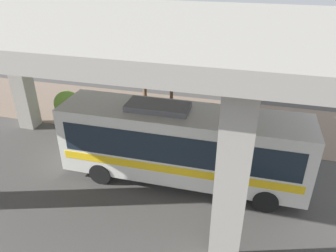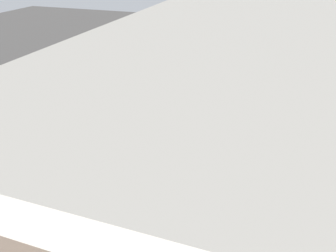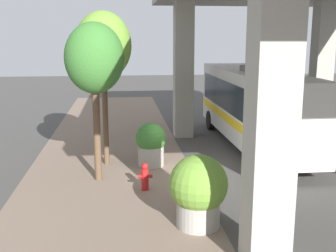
{
  "view_description": "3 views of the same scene",
  "coord_description": "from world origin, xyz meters",
  "px_view_note": "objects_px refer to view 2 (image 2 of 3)",
  "views": [
    {
      "loc": [
        15.03,
        6.19,
        9.23
      ],
      "look_at": [
        0.31,
        2.32,
        1.01
      ],
      "focal_mm": 35.0,
      "sensor_mm": 36.0,
      "label": 1
    },
    {
      "loc": [
        4.5,
        -11.79,
        9.17
      ],
      "look_at": [
        0.07,
        0.92,
        1.89
      ],
      "focal_mm": 35.0,
      "sensor_mm": 36.0,
      "label": 2
    },
    {
      "loc": [
        -2.53,
        -14.18,
        4.85
      ],
      "look_at": [
        -0.62,
        2.73,
        1.23
      ],
      "focal_mm": 45.0,
      "sensor_mm": 36.0,
      "label": 3
    }
  ],
  "objects_px": {
    "bus": "(246,110)",
    "planter_middle": "(104,208)",
    "street_tree_near": "(109,61)",
    "planter_front": "(142,136)",
    "street_tree_far": "(86,80)",
    "fire_hydrant": "(111,170)"
  },
  "relations": [
    {
      "from": "bus",
      "to": "fire_hydrant",
      "type": "xyz_separation_m",
      "value": [
        -5.13,
        -5.07,
        -1.51
      ]
    },
    {
      "from": "planter_front",
      "to": "planter_middle",
      "type": "distance_m",
      "value": 5.43
    },
    {
      "from": "planter_middle",
      "to": "street_tree_near",
      "type": "relative_size",
      "value": 0.33
    },
    {
      "from": "planter_front",
      "to": "planter_middle",
      "type": "xyz_separation_m",
      "value": [
        0.83,
        -5.37,
        0.13
      ]
    },
    {
      "from": "planter_middle",
      "to": "street_tree_near",
      "type": "height_order",
      "value": "street_tree_near"
    },
    {
      "from": "bus",
      "to": "planter_front",
      "type": "height_order",
      "value": "bus"
    },
    {
      "from": "planter_middle",
      "to": "street_tree_far",
      "type": "relative_size",
      "value": 0.36
    },
    {
      "from": "planter_front",
      "to": "planter_middle",
      "type": "relative_size",
      "value": 0.87
    },
    {
      "from": "planter_middle",
      "to": "street_tree_near",
      "type": "xyz_separation_m",
      "value": [
        -2.52,
        5.79,
        3.5
      ]
    },
    {
      "from": "planter_middle",
      "to": "street_tree_near",
      "type": "distance_m",
      "value": 7.22
    },
    {
      "from": "street_tree_far",
      "to": "bus",
      "type": "bearing_deg",
      "value": 30.24
    },
    {
      "from": "bus",
      "to": "street_tree_near",
      "type": "relative_size",
      "value": 1.81
    },
    {
      "from": "planter_front",
      "to": "street_tree_near",
      "type": "relative_size",
      "value": 0.29
    },
    {
      "from": "fire_hydrant",
      "to": "street_tree_far",
      "type": "distance_m",
      "value": 4.14
    },
    {
      "from": "bus",
      "to": "street_tree_near",
      "type": "height_order",
      "value": "street_tree_near"
    },
    {
      "from": "bus",
      "to": "planter_middle",
      "type": "xyz_separation_m",
      "value": [
        -3.91,
        -7.87,
        -0.97
      ]
    },
    {
      "from": "planter_middle",
      "to": "street_tree_near",
      "type": "bearing_deg",
      "value": 113.56
    },
    {
      "from": "planter_front",
      "to": "street_tree_far",
      "type": "xyz_separation_m",
      "value": [
        -1.92,
        -1.39,
        3.25
      ]
    },
    {
      "from": "planter_front",
      "to": "street_tree_far",
      "type": "relative_size",
      "value": 0.31
    },
    {
      "from": "fire_hydrant",
      "to": "planter_front",
      "type": "relative_size",
      "value": 0.54
    },
    {
      "from": "planter_front",
      "to": "planter_middle",
      "type": "bearing_deg",
      "value": -81.19
    },
    {
      "from": "bus",
      "to": "planter_middle",
      "type": "relative_size",
      "value": 5.43
    }
  ]
}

